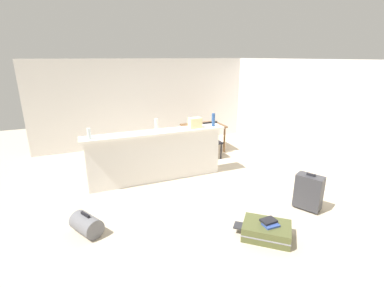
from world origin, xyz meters
TOP-DOWN VIEW (x-y plane):
  - ground_plane at (0.00, 0.00)m, footprint 13.00×13.00m
  - wall_back at (0.00, 3.05)m, footprint 6.60×0.10m
  - wall_right at (3.05, 0.30)m, footprint 0.10×6.00m
  - partition_half_wall at (-0.58, 0.34)m, footprint 2.80×0.20m
  - bar_countertop at (-0.58, 0.34)m, footprint 2.96×0.40m
  - bottle_clear at (-1.86, 0.28)m, footprint 0.07×0.07m
  - bottle_white at (-0.57, 0.32)m, footprint 0.07×0.07m
  - bottle_blue at (0.71, 0.30)m, footprint 0.07×0.07m
  - grocery_bag at (0.28, 0.31)m, footprint 0.26×0.18m
  - dining_table at (1.15, 1.78)m, footprint 1.10×0.80m
  - dining_chair_near_partition at (1.14, 1.22)m, footprint 0.41×0.41m
  - suitcase_flat_olive at (0.37, -2.17)m, footprint 0.85×0.83m
  - duffel_bag_grey at (-2.07, -1.06)m, footprint 0.50×0.57m
  - suitcase_upright_charcoal at (1.53, -1.78)m, footprint 0.41×0.50m
  - book_stack at (0.40, -2.19)m, footprint 0.23×0.23m

SIDE VIEW (x-z plane):
  - ground_plane at x=0.00m, z-range -0.05..0.00m
  - suitcase_flat_olive at x=0.37m, z-range 0.00..0.22m
  - duffel_bag_grey at x=-2.07m, z-range -0.02..0.32m
  - book_stack at x=0.40m, z-range 0.22..0.28m
  - suitcase_upright_charcoal at x=1.53m, z-range 0.00..0.67m
  - dining_chair_near_partition at x=1.14m, z-range 0.05..0.98m
  - partition_half_wall at x=-0.58m, z-range 0.00..1.04m
  - dining_table at x=1.15m, z-range 0.28..1.02m
  - bar_countertop at x=-0.58m, z-range 1.04..1.09m
  - bottle_clear at x=-1.86m, z-range 1.09..1.30m
  - grocery_bag at x=0.28m, z-range 1.09..1.31m
  - bottle_white at x=-0.57m, z-range 1.09..1.36m
  - bottle_blue at x=0.71m, z-range 1.09..1.38m
  - wall_back at x=0.00m, z-range 0.00..2.50m
  - wall_right at x=3.05m, z-range 0.00..2.50m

